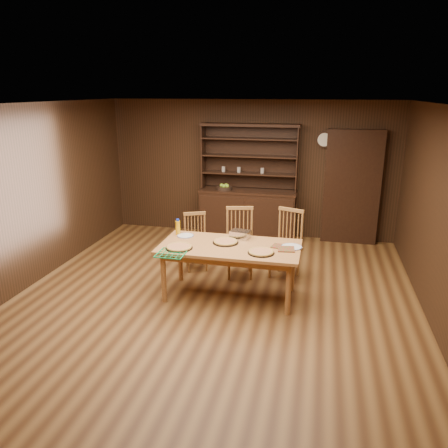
% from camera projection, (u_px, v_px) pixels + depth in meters
% --- Properties ---
extents(floor, '(6.00, 6.00, 0.00)m').
position_uv_depth(floor, '(214.00, 300.00, 6.00)').
color(floor, brown).
rests_on(floor, ground).
extents(room_shell, '(6.00, 6.00, 6.00)m').
position_uv_depth(room_shell, '(213.00, 188.00, 5.54)').
color(room_shell, silver).
rests_on(room_shell, floor).
extents(china_hutch, '(1.84, 0.52, 2.17)m').
position_uv_depth(china_hutch, '(248.00, 208.00, 8.40)').
color(china_hutch, black).
rests_on(china_hutch, floor).
extents(doorway, '(1.00, 0.18, 2.10)m').
position_uv_depth(doorway, '(352.00, 188.00, 8.00)').
color(doorway, black).
rests_on(doorway, floor).
extents(wall_clock, '(0.30, 0.05, 0.30)m').
position_uv_depth(wall_clock, '(324.00, 140.00, 7.92)').
color(wall_clock, black).
rests_on(wall_clock, room_shell).
extents(dining_table, '(1.90, 0.95, 0.75)m').
position_uv_depth(dining_table, '(230.00, 251.00, 5.93)').
color(dining_table, '#BA7340').
rests_on(dining_table, floor).
extents(chair_left, '(0.48, 0.47, 0.91)m').
position_uv_depth(chair_left, '(196.00, 239.00, 6.97)').
color(chair_left, '#A77639').
rests_on(chair_left, floor).
extents(chair_center, '(0.52, 0.51, 1.07)m').
position_uv_depth(chair_center, '(240.00, 239.00, 6.70)').
color(chair_center, '#A77639').
rests_on(chair_center, floor).
extents(chair_right, '(0.55, 0.54, 1.06)m').
position_uv_depth(chair_right, '(287.00, 241.00, 6.65)').
color(chair_right, '#A77639').
rests_on(chair_right, floor).
extents(pizza_left, '(0.36, 0.36, 0.04)m').
position_uv_depth(pizza_left, '(179.00, 247.00, 5.79)').
color(pizza_left, black).
rests_on(pizza_left, dining_table).
extents(pizza_right, '(0.35, 0.35, 0.04)m').
position_uv_depth(pizza_right, '(261.00, 252.00, 5.62)').
color(pizza_right, black).
rests_on(pizza_right, dining_table).
extents(pizza_center, '(0.36, 0.36, 0.04)m').
position_uv_depth(pizza_center, '(226.00, 242.00, 6.00)').
color(pizza_center, black).
rests_on(pizza_center, dining_table).
extents(cooling_rack, '(0.41, 0.41, 0.02)m').
position_uv_depth(cooling_rack, '(171.00, 253.00, 5.60)').
color(cooling_rack, '#0B9248').
rests_on(cooling_rack, dining_table).
extents(plate_left, '(0.24, 0.24, 0.02)m').
position_uv_depth(plate_left, '(185.00, 236.00, 6.28)').
color(plate_left, silver).
rests_on(plate_left, dining_table).
extents(plate_right, '(0.28, 0.28, 0.02)m').
position_uv_depth(plate_right, '(292.00, 247.00, 5.83)').
color(plate_right, silver).
rests_on(plate_right, dining_table).
extents(foil_dish, '(0.30, 0.24, 0.11)m').
position_uv_depth(foil_dish, '(240.00, 234.00, 6.19)').
color(foil_dish, silver).
rests_on(foil_dish, dining_table).
extents(juice_bottle, '(0.07, 0.07, 0.23)m').
position_uv_depth(juice_bottle, '(178.00, 227.00, 6.32)').
color(juice_bottle, '#E6A00C').
rests_on(juice_bottle, dining_table).
extents(pot_holder_a, '(0.24, 0.24, 0.02)m').
position_uv_depth(pot_holder_a, '(286.00, 249.00, 5.75)').
color(pot_holder_a, '#A4121A').
rests_on(pot_holder_a, dining_table).
extents(pot_holder_b, '(0.21, 0.21, 0.01)m').
position_uv_depth(pot_holder_b, '(279.00, 246.00, 5.86)').
color(pot_holder_b, '#A4121A').
rests_on(pot_holder_b, dining_table).
extents(fruit_bowl, '(0.30, 0.30, 0.12)m').
position_uv_depth(fruit_bowl, '(224.00, 188.00, 8.31)').
color(fruit_bowl, black).
rests_on(fruit_bowl, china_hutch).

